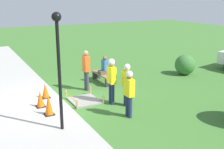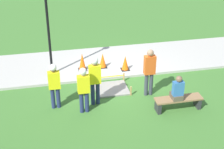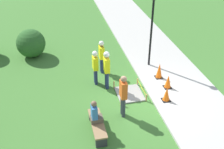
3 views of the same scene
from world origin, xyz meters
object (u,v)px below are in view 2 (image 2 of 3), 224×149
Objects in this scene: worker_assistant at (95,77)px; worker_trainee at (84,87)px; traffic_cone_sidewalk_edge at (82,62)px; person_seated_on_bench at (178,90)px; traffic_cone_far_patch at (103,60)px; worker_supervisor at (54,83)px; lamppost_near at (47,18)px; bystander_in_orange_shirt at (149,70)px; traffic_cone_near_patch at (125,63)px; park_bench at (178,101)px.

worker_assistant is 1.09× the size of worker_trainee.
person_seated_on_bench is (-2.73, 3.51, 0.33)m from traffic_cone_sidewalk_edge.
worker_supervisor reaches higher than traffic_cone_far_patch.
lamppost_near is (-0.01, -2.42, 1.49)m from worker_supervisor.
traffic_cone_far_patch is 0.70× the size of person_seated_on_bench.
worker_assistant reaches higher than traffic_cone_far_patch.
traffic_cone_sidewalk_edge is at bearing -116.96° from worker_supervisor.
bystander_in_orange_shirt is at bearing -165.69° from worker_trainee.
worker_supervisor is 1.04m from worker_trainee.
worker_supervisor is at bearing 35.39° from traffic_cone_near_patch.
park_bench is at bearing 170.73° from worker_trainee.
traffic_cone_sidewalk_edge is 3.01m from worker_trainee.
worker_trainee is 0.47× the size of lamppost_near.
bystander_in_orange_shirt reaches higher than traffic_cone_sidewalk_edge.
park_bench is at bearing 160.95° from worker_assistant.
traffic_cone_far_patch is 2.96m from lamppost_near.
worker_assistant is at bearing 53.31° from traffic_cone_near_patch.
traffic_cone_far_patch reaches higher than traffic_cone_near_patch.
traffic_cone_near_patch is at bearing 153.74° from traffic_cone_far_patch.
person_seated_on_bench is at bearing 107.55° from traffic_cone_near_patch.
traffic_cone_sidewalk_edge is (0.87, 0.08, 0.06)m from traffic_cone_far_patch.
bystander_in_orange_shirt reaches higher than person_seated_on_bench.
traffic_cone_near_patch is 0.70× the size of person_seated_on_bench.
person_seated_on_bench is 0.54× the size of worker_trainee.
traffic_cone_near_patch is at bearing -126.69° from worker_assistant.
lamppost_near is (3.38, -2.27, 1.44)m from bystander_in_orange_shirt.
worker_supervisor is 1.00× the size of worker_trainee.
traffic_cone_far_patch is 0.84× the size of traffic_cone_sidewalk_edge.
worker_assistant is at bearing 177.99° from worker_supervisor.
worker_supervisor reaches higher than park_bench.
worker_assistant is (-0.11, 2.52, 0.62)m from traffic_cone_sidewalk_edge.
traffic_cone_sidewalk_edge is 0.84× the size of person_seated_on_bench.
traffic_cone_sidewalk_edge is 0.45× the size of worker_trainee.
person_seated_on_bench reaches higher than traffic_cone_sidewalk_edge.
worker_supervisor is at bearing -13.55° from park_bench.
worker_supervisor is 0.47× the size of lamppost_near.
worker_trainee is at bearing 68.35° from traffic_cone_far_patch.
worker_assistant is (2.71, -0.94, 0.77)m from park_bench.
bystander_in_orange_shirt is 4.31m from lamppost_near.
worker_assistant is at bearing -19.05° from park_bench.
traffic_cone_far_patch is at bearing -176.46° from lamppost_near.
worker_assistant is 0.62m from worker_trainee.
lamppost_near reaches higher than traffic_cone_far_patch.
traffic_cone_sidewalk_edge reaches higher than traffic_cone_far_patch.
traffic_cone_near_patch is at bearing 168.66° from traffic_cone_sidewalk_edge.
traffic_cone_sidewalk_edge is at bearing -87.41° from worker_assistant.
traffic_cone_near_patch is 0.17× the size of lamppost_near.
traffic_cone_far_patch is at bearing -111.65° from worker_trainee.
person_seated_on_bench is 0.49× the size of bystander_in_orange_shirt.
traffic_cone_sidewalk_edge is at bearing -52.08° from person_seated_on_bench.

